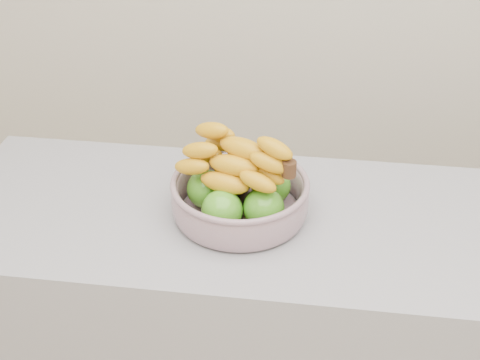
% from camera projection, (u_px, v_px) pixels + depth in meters
% --- Properties ---
extents(counter, '(2.00, 0.60, 0.90)m').
position_uv_depth(counter, '(332.00, 351.00, 1.87)').
color(counter, '#9F9EA6').
rests_on(counter, ground).
extents(fruit_bowl, '(0.34, 0.34, 0.21)m').
position_uv_depth(fruit_bowl, '(240.00, 191.00, 1.62)').
color(fruit_bowl, '#A5B0C6').
rests_on(fruit_bowl, counter).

